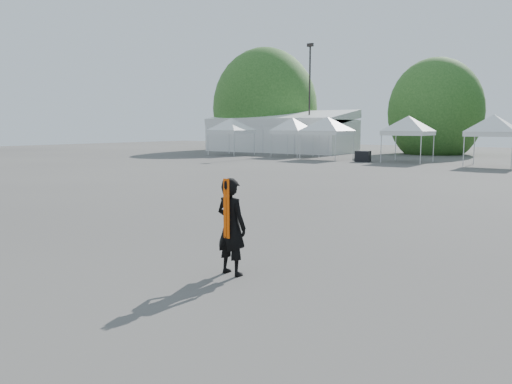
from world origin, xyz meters
The scene contains 12 objects.
ground centered at (0.00, 0.00, 0.00)m, with size 120.00×120.00×0.00m, color #474442.
marquee centered at (-22.00, 35.00, 1.97)m, with size 15.00×6.25×4.23m.
light_pole_west centered at (-18.00, 34.00, 5.77)m, with size 0.60×0.25×10.30m.
tree_far_w centered at (-26.00, 38.00, 4.54)m, with size 4.80×4.80×7.30m.
tree_mid_w centered at (-8.00, 40.00, 3.93)m, with size 4.16×4.16×6.33m.
tent_a centered at (-22.37, 27.56, 3.06)m, with size 4.51×4.51×3.88m.
tent_b centered at (-16.62, 28.79, 3.06)m, with size 3.98×3.98×3.88m.
tent_c centered at (-12.56, 27.45, 3.06)m, with size 4.66×4.66×3.88m.
tent_d centered at (-6.22, 27.84, 3.06)m, with size 4.31×4.31×3.88m.
tent_e centered at (-0.44, 27.08, 3.06)m, with size 4.22×4.22×3.88m.
man centered at (0.99, -1.27, 0.84)m, with size 0.64×0.45×1.68m.
crate_west centered at (-8.92, 26.21, 0.40)m, with size 1.03×0.80×0.80m, color black.
Camera 1 is at (6.27, -7.76, 2.53)m, focal length 35.00 mm.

